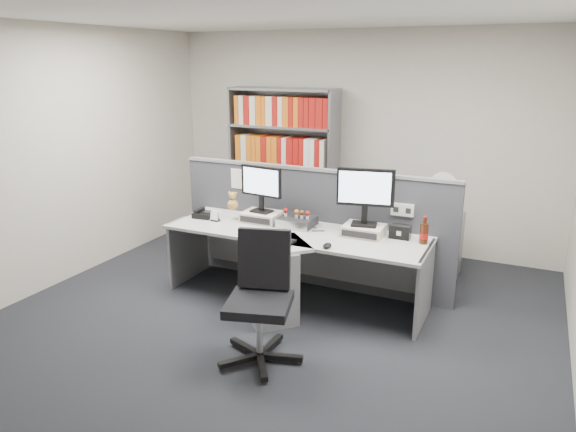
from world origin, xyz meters
The scene contains 21 objects.
ground centered at (0.00, 0.00, 0.00)m, with size 5.50×5.50×0.00m, color #25272C.
room_shell centered at (0.00, 0.00, 1.79)m, with size 5.04×5.54×2.72m.
partition centered at (0.00, 1.25, 0.65)m, with size 3.00×0.08×1.27m.
desk centered at (0.00, 0.60, 0.46)m, with size 2.60×1.20×0.72m.
monitor_riser_left centered at (-0.45, 0.98, 0.77)m, with size 0.38×0.31×0.10m.
monitor_riser_right centered at (0.65, 0.98, 0.77)m, with size 0.38×0.31×0.10m.
monitor_left centered at (-0.45, 0.98, 1.11)m, with size 0.47×0.17×0.48m.
monitor_right centered at (0.64, 0.98, 1.15)m, with size 0.53×0.21×0.55m.
desktop_pc centered at (-0.06, 0.99, 0.77)m, with size 0.35×0.31×0.09m.
figurines centered at (-0.04, 0.97, 0.86)m, with size 0.29×0.05×0.09m.
keyboard centered at (-0.07, 0.46, 0.73)m, with size 0.44×0.19×0.03m.
mouse centered at (0.46, 0.50, 0.74)m, with size 0.07×0.11×0.04m, color black.
desk_phone centered at (-1.08, 0.85, 0.75)m, with size 0.21×0.19×0.09m.
desk_calendar centered at (-0.90, 0.78, 0.77)m, with size 0.09×0.07×0.11m.
plush_toy centered at (-0.76, 0.92, 0.90)m, with size 0.11×0.11×0.20m.
speaker centered at (0.98, 1.04, 0.78)m, with size 0.19×0.11×0.13m, color black.
cola_bottle centered at (1.21, 0.98, 0.82)m, with size 0.08×0.08×0.26m.
shelving_unit centered at (-0.90, 2.44, 0.98)m, with size 1.41×0.40×2.00m.
filing_cabinet centered at (1.20, 1.99, 0.35)m, with size 0.45×0.61×0.70m.
desk_fan centered at (1.20, 1.99, 1.01)m, with size 0.29×0.17×0.49m.
office_chair centered at (0.20, -0.28, 0.55)m, with size 0.68×0.66×1.02m.
Camera 1 is at (2.03, -3.71, 2.33)m, focal length 33.25 mm.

